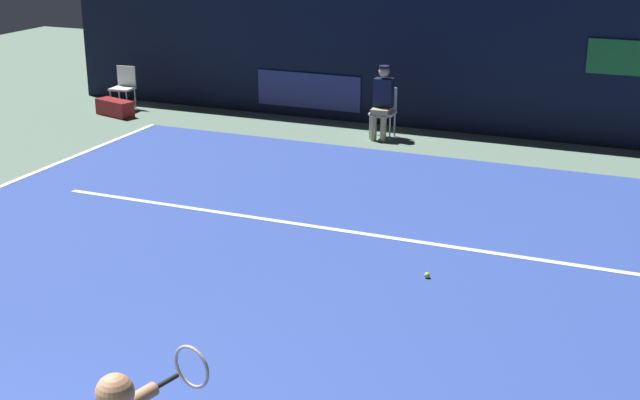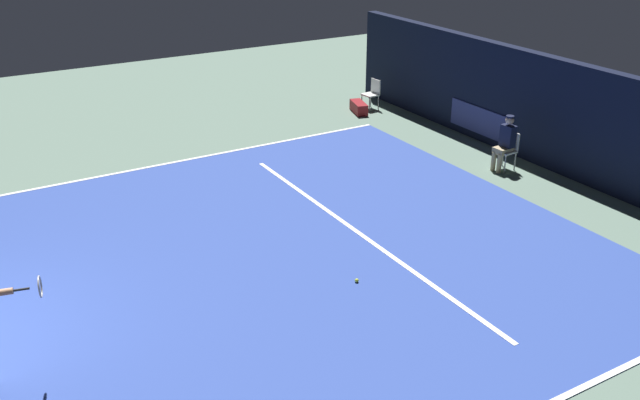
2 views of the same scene
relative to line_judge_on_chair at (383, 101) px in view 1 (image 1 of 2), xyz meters
The scene contains 8 objects.
ground_plane 7.04m from the line_judge_on_chair, 81.69° to the right, with size 32.80×32.80×0.00m, color slate.
court_surface 7.04m from the line_judge_on_chair, 81.69° to the right, with size 10.90×12.18×0.01m, color #2D479E.
line_service 4.95m from the line_judge_on_chair, 78.09° to the right, with size 8.50×0.10×0.01m, color white.
back_wall 1.59m from the line_judge_on_chair, 46.61° to the left, with size 16.43×0.33×2.60m.
line_judge_on_chair is the anchor object (origin of this frame).
courtside_chair_near 5.70m from the line_judge_on_chair, behind, with size 0.47×0.44×0.88m.
tennis_ball 6.42m from the line_judge_on_chair, 66.16° to the right, with size 0.07×0.07×0.07m, color #CCE033.
equipment_bag 5.58m from the line_judge_on_chair, behind, with size 0.84×0.32×0.32m, color maroon.
Camera 1 is at (4.14, -3.12, 4.23)m, focal length 50.35 mm.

